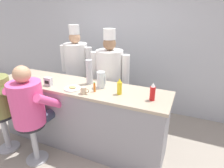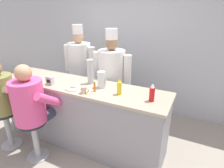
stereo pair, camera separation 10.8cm
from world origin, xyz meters
TOP-DOWN VIEW (x-y plane):
  - ground_plane at (0.00, 0.00)m, footprint 20.00×20.00m
  - wall_back at (0.00, 1.95)m, footprint 10.00×0.06m
  - diner_counter at (0.00, 0.33)m, footprint 2.73×0.66m
  - ketchup_bottle_red at (1.12, 0.28)m, footprint 0.07×0.07m
  - mustard_bottle_yellow at (0.68, 0.28)m, footprint 0.07×0.07m
  - hot_sauce_bottle_orange at (0.34, 0.22)m, footprint 0.03×0.03m
  - water_pitcher_clear at (0.35, 0.39)m, footprint 0.13×0.12m
  - breakfast_plate at (0.01, 0.17)m, footprint 0.24×0.24m
  - cereal_bowl at (-1.03, 0.26)m, footprint 0.17×0.17m
  - coffee_mug_tan at (0.24, 0.10)m, footprint 0.13×0.08m
  - cup_stack_steel at (0.13, 0.45)m, footprint 0.10×0.10m
  - napkin_dispenser_chrome at (-0.39, 0.14)m, footprint 0.11×0.07m
  - diner_seated_olive at (-1.01, -0.24)m, footprint 0.62×0.61m
  - diner_seated_pink at (-0.41, -0.24)m, footprint 0.64×0.64m
  - cook_in_whites_near at (-0.61, 1.21)m, footprint 0.72×0.46m
  - cook_in_whites_far at (0.23, 0.95)m, footprint 0.71×0.45m

SIDE VIEW (x-z plane):
  - ground_plane at x=0.00m, z-range 0.00..0.00m
  - diner_counter at x=0.00m, z-range 0.00..1.04m
  - diner_seated_olive at x=-1.01m, z-range 0.16..1.59m
  - diner_seated_pink at x=-0.41m, z-range 0.16..1.61m
  - cook_in_whites_far at x=0.23m, z-range 0.09..1.90m
  - cook_in_whites_near at x=-0.61m, z-range 0.09..1.92m
  - breakfast_plate at x=0.01m, z-range 1.03..1.08m
  - cereal_bowl at x=-1.03m, z-range 1.04..1.09m
  - coffee_mug_tan at x=0.24m, z-range 1.04..1.14m
  - napkin_dispenser_chrome at x=-0.39m, z-range 1.04..1.17m
  - hot_sauce_bottle_orange at x=0.34m, z-range 1.04..1.17m
  - mustard_bottle_yellow at x=0.68m, z-range 1.03..1.26m
  - ketchup_bottle_red at x=1.12m, z-range 1.03..1.26m
  - water_pitcher_clear at x=0.35m, z-range 1.04..1.28m
  - cup_stack_steel at x=0.13m, z-range 1.04..1.41m
  - wall_back at x=0.00m, z-range 0.00..2.70m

